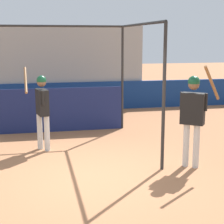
# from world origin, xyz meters

# --- Properties ---
(ground_plane) EXTENTS (60.00, 60.00, 0.00)m
(ground_plane) POSITION_xyz_m (0.00, 0.00, 0.00)
(ground_plane) COLOR #9E6642
(outfield_wall) EXTENTS (24.00, 0.12, 1.04)m
(outfield_wall) POSITION_xyz_m (0.00, 6.86, 0.52)
(outfield_wall) COLOR navy
(outfield_wall) RESTS_ON ground
(bleacher_section) EXTENTS (5.95, 4.00, 3.12)m
(bleacher_section) POSITION_xyz_m (0.00, 8.92, 1.55)
(bleacher_section) COLOR #9E9E99
(bleacher_section) RESTS_ON ground
(batting_cage) EXTENTS (3.65, 3.69, 3.01)m
(batting_cage) POSITION_xyz_m (-0.31, 3.14, 1.28)
(batting_cage) COLOR #282828
(batting_cage) RESTS_ON ground
(player_batter) EXTENTS (0.57, 0.90, 1.97)m
(player_batter) POSITION_xyz_m (-0.89, 2.08, 1.10)
(player_batter) COLOR silver
(player_batter) RESTS_ON ground
(player_waiting) EXTENTS (0.79, 0.60, 2.15)m
(player_waiting) POSITION_xyz_m (2.12, 0.22, 1.19)
(player_waiting) COLOR silver
(player_waiting) RESTS_ON ground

